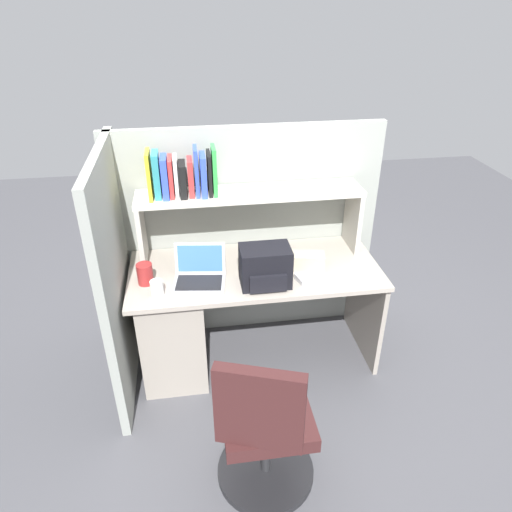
% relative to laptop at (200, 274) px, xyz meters
% --- Properties ---
extents(ground_plane, '(8.00, 8.00, 0.00)m').
position_rel_laptop_xyz_m(ground_plane, '(0.35, 0.10, -0.78)').
color(ground_plane, '#4C4C51').
extents(desk, '(1.60, 0.70, 0.73)m').
position_rel_laptop_xyz_m(desk, '(-0.03, 0.10, -0.38)').
color(desk, '#AAA093').
rests_on(desk, ground_plane).
extents(cubicle_partition_rear, '(1.84, 0.05, 1.55)m').
position_rel_laptop_xyz_m(cubicle_partition_rear, '(0.35, 0.48, -0.01)').
color(cubicle_partition_rear, '#939991').
rests_on(cubicle_partition_rear, ground_plane).
extents(cubicle_partition_left, '(0.05, 1.06, 1.55)m').
position_rel_laptop_xyz_m(cubicle_partition_left, '(-0.50, 0.05, -0.01)').
color(cubicle_partition_left, '#939991').
rests_on(cubicle_partition_left, ground_plane).
extents(overhead_hutch, '(1.44, 0.28, 0.45)m').
position_rel_laptop_xyz_m(overhead_hutch, '(0.35, 0.30, 0.30)').
color(overhead_hutch, '#BCB7AC').
rests_on(overhead_hutch, desk).
extents(reference_books_on_shelf, '(0.41, 0.20, 0.30)m').
position_rel_laptop_xyz_m(reference_books_on_shelf, '(-0.06, 0.30, 0.53)').
color(reference_books_on_shelf, yellow).
rests_on(reference_books_on_shelf, overhead_hutch).
extents(laptop, '(0.34, 0.29, 0.22)m').
position_rel_laptop_xyz_m(laptop, '(0.00, 0.00, 0.00)').
color(laptop, '#B7BABF').
rests_on(laptop, desk).
extents(backpack, '(0.30, 0.23, 0.24)m').
position_rel_laptop_xyz_m(backpack, '(0.39, -0.09, 0.07)').
color(backpack, black).
rests_on(backpack, desk).
extents(computer_mouse, '(0.08, 0.12, 0.03)m').
position_rel_laptop_xyz_m(computer_mouse, '(0.62, -0.10, -0.03)').
color(computer_mouse, silver).
rests_on(computer_mouse, desk).
extents(paper_cup, '(0.08, 0.08, 0.10)m').
position_rel_laptop_xyz_m(paper_cup, '(-0.25, -0.12, -0.00)').
color(paper_cup, white).
rests_on(paper_cup, desk).
extents(tissue_box, '(0.24, 0.17, 0.10)m').
position_rel_laptop_xyz_m(tissue_box, '(0.69, 0.06, -0.00)').
color(tissue_box, '#BFB299').
rests_on(tissue_box, desk).
extents(snack_canister, '(0.10, 0.10, 0.13)m').
position_rel_laptop_xyz_m(snack_canister, '(-0.33, 0.03, 0.02)').
color(snack_canister, maroon).
rests_on(snack_canister, desk).
extents(office_chair, '(0.53, 0.54, 0.93)m').
position_rel_laptop_xyz_m(office_chair, '(0.25, -0.90, -0.39)').
color(office_chair, black).
rests_on(office_chair, ground_plane).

